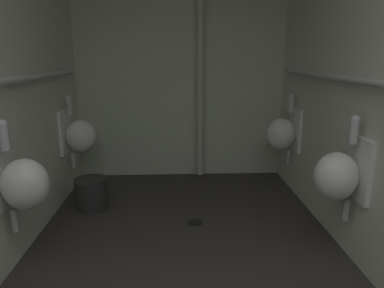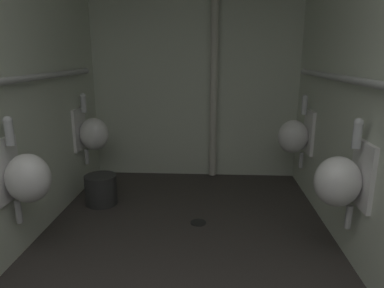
{
  "view_description": "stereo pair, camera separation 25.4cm",
  "coord_description": "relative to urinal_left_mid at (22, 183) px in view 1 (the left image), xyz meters",
  "views": [
    {
      "loc": [
        -0.05,
        -0.24,
        1.44
      ],
      "look_at": [
        0.06,
        2.22,
        0.8
      ],
      "focal_mm": 32.2,
      "sensor_mm": 36.0,
      "label": 1
    },
    {
      "loc": [
        0.2,
        -0.24,
        1.44
      ],
      "look_at": [
        0.06,
        2.22,
        0.8
      ],
      "focal_mm": 32.2,
      "sensor_mm": 36.0,
      "label": 2
    }
  ],
  "objects": [
    {
      "name": "waste_bin",
      "position": [
        0.17,
        1.0,
        -0.5
      ],
      "size": [
        0.31,
        0.31,
        0.29
      ],
      "primitive_type": "cylinder",
      "color": "#2D2D2D",
      "rests_on": "ground"
    },
    {
      "name": "urinal_left_mid",
      "position": [
        0.0,
        0.0,
        0.0
      ],
      "size": [
        0.32,
        0.3,
        0.76
      ],
      "color": "white"
    },
    {
      "name": "standpipe_back_wall",
      "position": [
        1.27,
        1.85,
        0.71
      ],
      "size": [
        0.08,
        0.08,
        2.66
      ],
      "primitive_type": "cylinder",
      "color": "beige",
      "rests_on": "ground"
    },
    {
      "name": "wall_right",
      "position": [
        2.29,
        0.02,
        0.71
      ],
      "size": [
        0.06,
        3.93,
        2.71
      ],
      "primitive_type": "cube",
      "color": "silver",
      "rests_on": "ground"
    },
    {
      "name": "urinal_right_mid",
      "position": [
        2.11,
        0.05,
        0.0
      ],
      "size": [
        0.32,
        0.3,
        0.76
      ],
      "color": "white"
    },
    {
      "name": "urinal_left_far",
      "position": [
        0.0,
        1.34,
        0.0
      ],
      "size": [
        0.32,
        0.3,
        0.76
      ],
      "color": "white"
    },
    {
      "name": "floor_drain",
      "position": [
        1.15,
        0.64,
        -0.64
      ],
      "size": [
        0.14,
        0.14,
        0.01
      ],
      "primitive_type": "cylinder",
      "color": "black",
      "rests_on": "ground"
    },
    {
      "name": "supply_pipe_right",
      "position": [
        2.2,
        -0.0,
        0.63
      ],
      "size": [
        0.06,
        3.15,
        0.06
      ],
      "color": "#B2B2B2"
    },
    {
      "name": "wall_back",
      "position": [
        1.05,
        1.96,
        0.71
      ],
      "size": [
        2.52,
        0.06,
        2.71
      ],
      "primitive_type": "cube",
      "color": "silver",
      "rests_on": "ground"
    },
    {
      "name": "floor",
      "position": [
        1.05,
        0.02,
        -0.68
      ],
      "size": [
        2.52,
        3.93,
        0.08
      ],
      "primitive_type": "cube",
      "color": "#383330",
      "rests_on": "ground"
    },
    {
      "name": "urinal_right_far",
      "position": [
        2.11,
        1.34,
        0.0
      ],
      "size": [
        0.32,
        0.3,
        0.76
      ],
      "color": "white"
    }
  ]
}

